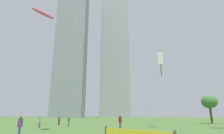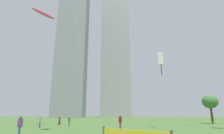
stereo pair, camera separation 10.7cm
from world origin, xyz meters
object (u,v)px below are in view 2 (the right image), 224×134
object	(u,v)px
park_tree_0	(210,102)
distant_highrise_0	(115,49)
person_standing_1	(40,121)
person_standing_2	(120,121)
person_standing_4	(69,120)
person_standing_3	(60,120)
distant_highrise_1	(72,50)
person_standing_0	(20,125)
kite_flying_6	(161,59)
kite_flying_0	(44,14)

from	to	relation	value
park_tree_0	distant_highrise_0	size ratio (longest dim) A/B	0.06
person_standing_1	person_standing_2	distance (m)	12.08
person_standing_2	park_tree_0	world-z (taller)	park_tree_0
person_standing_4	park_tree_0	xyz separation A→B (m)	(25.75, 15.74, 3.62)
person_standing_3	distant_highrise_1	bearing A→B (deg)	-72.27
person_standing_0	kite_flying_6	bearing A→B (deg)	96.86
person_standing_1	kite_flying_0	distance (m)	19.59
park_tree_0	kite_flying_0	bearing A→B (deg)	-148.57
kite_flying_0	park_tree_0	world-z (taller)	kite_flying_0
person_standing_0	kite_flying_0	world-z (taller)	kite_flying_0
person_standing_1	park_tree_0	distance (m)	34.86
person_standing_3	park_tree_0	size ratio (longest dim) A/B	0.28
person_standing_1	distant_highrise_1	size ratio (longest dim) A/B	0.02
person_standing_3	person_standing_1	bearing A→B (deg)	92.39
person_standing_4	kite_flying_0	xyz separation A→B (m)	(-5.01, -3.05, 19.25)
person_standing_0	person_standing_4	world-z (taller)	person_standing_0
kite_flying_6	distant_highrise_0	xyz separation A→B (m)	(-32.93, 104.60, 43.27)
person_standing_0	park_tree_0	xyz separation A→B (m)	(22.45, 30.78, 3.55)
person_standing_0	person_standing_1	world-z (taller)	person_standing_0
distant_highrise_0	distant_highrise_1	size ratio (longest dim) A/B	1.20
person_standing_1	person_standing_2	xyz separation A→B (m)	(12.07, -0.36, 0.11)
person_standing_1	person_standing_2	size ratio (longest dim) A/B	0.90
person_standing_0	person_standing_3	bearing A→B (deg)	158.56
person_standing_0	kite_flying_0	bearing A→B (deg)	172.09
distant_highrise_1	kite_flying_0	bearing A→B (deg)	-79.57
person_standing_1	kite_flying_6	xyz separation A→B (m)	(17.69, 4.20, 9.42)
distant_highrise_1	person_standing_3	bearing A→B (deg)	-76.94
person_standing_0	person_standing_4	xyz separation A→B (m)	(-3.30, 15.04, -0.06)
person_standing_1	distant_highrise_0	world-z (taller)	distant_highrise_0
park_tree_0	person_standing_2	bearing A→B (deg)	-126.99
person_standing_2	person_standing_3	distance (m)	16.26
distant_highrise_0	distant_highrise_1	world-z (taller)	distant_highrise_0
person_standing_1	distant_highrise_0	bearing A→B (deg)	161.40
person_standing_2	person_standing_4	xyz separation A→B (m)	(-9.94, 5.24, -0.07)
person_standing_0	person_standing_2	xyz separation A→B (m)	(6.65, 9.80, 0.01)
kite_flying_0	person_standing_3	bearing A→B (deg)	79.76
park_tree_0	distant_highrise_1	size ratio (longest dim) A/B	0.07
kite_flying_0	kite_flying_6	bearing A→B (deg)	6.59
person_standing_0	person_standing_1	bearing A→B (deg)	165.48
kite_flying_6	person_standing_4	bearing A→B (deg)	177.51
person_standing_2	distant_highrise_1	world-z (taller)	distant_highrise_1
person_standing_2	kite_flying_6	size ratio (longest dim) A/B	0.16
person_standing_3	kite_flying_0	world-z (taller)	kite_flying_0
person_standing_1	distant_highrise_0	size ratio (longest dim) A/B	0.02
person_standing_3	person_standing_4	size ratio (longest dim) A/B	1.00
distant_highrise_0	person_standing_0	bearing A→B (deg)	-95.86
person_standing_2	person_standing_3	world-z (taller)	person_standing_2
person_standing_3	person_standing_4	world-z (taller)	person_standing_4
kite_flying_0	distant_highrise_1	world-z (taller)	distant_highrise_1
person_standing_2	kite_flying_6	world-z (taller)	kite_flying_6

